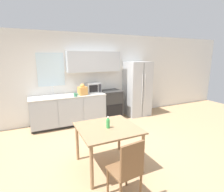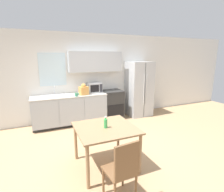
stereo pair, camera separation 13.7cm
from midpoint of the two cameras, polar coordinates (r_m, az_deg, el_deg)
The scene contains 12 objects.
ground_plane at distance 4.09m, azimuth -0.61°, elevation -16.46°, with size 12.00×12.00×0.00m, color tan.
wall_back at distance 5.57m, azimuth -8.49°, elevation 6.72°, with size 12.00×0.38×2.70m.
kitchen_counter at distance 5.34m, azimuth -12.80°, elevation -4.36°, with size 2.14×0.66×0.90m.
oven_range at distance 5.74m, azimuth 0.79°, elevation -2.73°, with size 0.62×0.62×0.92m.
refrigerator at distance 6.05m, azimuth 9.42°, elevation 2.31°, with size 0.78×0.74×1.83m.
kitchen_sink at distance 5.18m, azimuth -17.30°, elevation 0.11°, with size 0.61×0.44×0.27m.
microwave at distance 5.49m, azimuth -5.01°, elevation 2.79°, with size 0.42×0.37×0.30m.
coffee_mug at distance 5.02m, azimuth -10.71°, elevation 0.48°, with size 0.13×0.09×0.10m.
grocery_bag_0 at distance 5.18m, azimuth -8.50°, elevation 2.00°, with size 0.28×0.25×0.33m.
dining_table at distance 3.20m, azimuth -0.87°, elevation -11.83°, with size 1.04×1.00×0.77m.
dining_chair_near at distance 2.55m, azimuth 5.35°, elevation -22.32°, with size 0.44×0.44×0.93m.
drink_bottle at distance 3.10m, azimuth -0.83°, elevation -8.87°, with size 0.07×0.07×0.21m.
Camera 2 is at (-1.30, -3.32, 2.00)m, focal length 28.00 mm.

